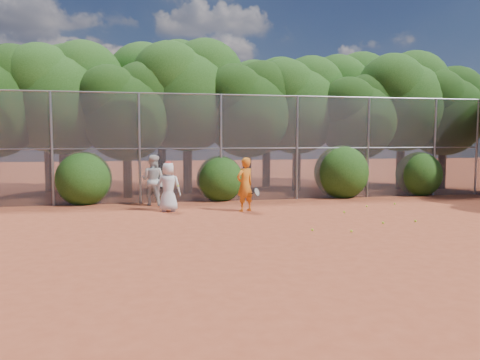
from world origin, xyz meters
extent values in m
plane|color=#983C22|center=(0.00, 0.00, 0.00)|extent=(80.00, 80.00, 0.00)
cylinder|color=gray|center=(-7.00, 6.00, 2.00)|extent=(0.09, 0.09, 4.00)
cylinder|color=gray|center=(-4.00, 6.00, 2.00)|extent=(0.09, 0.09, 4.00)
cylinder|color=gray|center=(-1.00, 6.00, 2.00)|extent=(0.09, 0.09, 4.00)
cylinder|color=gray|center=(2.00, 6.00, 2.00)|extent=(0.09, 0.09, 4.00)
cylinder|color=gray|center=(5.00, 6.00, 2.00)|extent=(0.09, 0.09, 4.00)
cylinder|color=gray|center=(8.00, 6.00, 2.00)|extent=(0.09, 0.09, 4.00)
cylinder|color=gray|center=(0.00, 6.00, 4.00)|extent=(20.00, 0.05, 0.05)
cylinder|color=gray|center=(0.00, 6.00, 2.00)|extent=(20.00, 0.04, 0.04)
cube|color=slate|center=(0.00, 6.00, 2.00)|extent=(20.00, 0.02, 4.00)
cylinder|color=gray|center=(10.00, 6.00, 2.00)|extent=(0.09, 0.09, 4.00)
sphere|color=black|center=(-8.74, 8.38, 4.47)|extent=(3.05, 3.05, 3.05)
cylinder|color=black|center=(-7.00, 8.50, 1.26)|extent=(0.38, 0.38, 2.52)
sphere|color=#1B4110|center=(-7.00, 8.50, 3.73)|extent=(4.03, 4.03, 4.03)
sphere|color=#1B4110|center=(-6.19, 8.90, 4.74)|extent=(3.23, 3.23, 3.23)
sphere|color=#1B4110|center=(-7.71, 8.20, 4.54)|extent=(3.02, 3.02, 3.02)
cylinder|color=black|center=(-4.50, 7.80, 1.08)|extent=(0.36, 0.36, 2.17)
sphere|color=black|center=(-4.50, 7.80, 3.21)|extent=(3.47, 3.47, 3.47)
sphere|color=black|center=(-3.81, 8.15, 4.08)|extent=(2.78, 2.78, 2.78)
sphere|color=black|center=(-5.11, 7.54, 3.91)|extent=(2.60, 2.60, 2.60)
cylinder|color=black|center=(-2.00, 8.80, 1.33)|extent=(0.39, 0.39, 2.66)
sphere|color=#1B4110|center=(-2.00, 8.80, 3.94)|extent=(4.26, 4.26, 4.26)
sphere|color=#1B4110|center=(-1.15, 9.23, 5.00)|extent=(3.40, 3.40, 3.40)
sphere|color=#1B4110|center=(-2.74, 8.48, 4.79)|extent=(3.19, 3.19, 3.19)
cylinder|color=black|center=(0.50, 8.20, 1.14)|extent=(0.37, 0.37, 2.27)
sphere|color=black|center=(0.50, 8.20, 3.37)|extent=(3.64, 3.64, 3.64)
sphere|color=black|center=(1.23, 8.56, 4.28)|extent=(2.91, 2.91, 2.91)
sphere|color=black|center=(-0.14, 7.93, 4.10)|extent=(2.73, 2.73, 2.73)
cylinder|color=black|center=(3.00, 9.00, 1.22)|extent=(0.38, 0.38, 2.45)
sphere|color=#1B4110|center=(3.00, 9.00, 3.63)|extent=(3.92, 3.92, 3.92)
sphere|color=#1B4110|center=(3.78, 9.39, 4.61)|extent=(3.14, 3.14, 3.14)
sphere|color=#1B4110|center=(2.31, 8.71, 4.41)|extent=(2.94, 2.94, 2.94)
cylinder|color=black|center=(5.50, 8.00, 1.05)|extent=(0.36, 0.36, 2.10)
sphere|color=black|center=(5.50, 8.00, 3.11)|extent=(3.36, 3.36, 3.36)
sphere|color=black|center=(6.17, 8.34, 3.95)|extent=(2.69, 2.69, 2.69)
sphere|color=black|center=(4.91, 7.75, 3.78)|extent=(2.52, 2.52, 2.52)
cylinder|color=black|center=(8.00, 8.60, 1.29)|extent=(0.39, 0.39, 2.59)
sphere|color=#1B4110|center=(8.00, 8.60, 3.83)|extent=(4.14, 4.14, 4.14)
sphere|color=#1B4110|center=(8.83, 9.01, 4.87)|extent=(3.32, 3.32, 3.32)
sphere|color=#1B4110|center=(7.27, 8.29, 4.66)|extent=(3.11, 3.11, 3.11)
cylinder|color=black|center=(10.00, 8.30, 1.15)|extent=(0.37, 0.37, 2.31)
sphere|color=black|center=(10.00, 8.30, 3.42)|extent=(3.70, 3.70, 3.70)
sphere|color=black|center=(10.74, 8.67, 4.34)|extent=(2.96, 2.96, 2.96)
sphere|color=black|center=(9.35, 8.02, 4.16)|extent=(2.77, 2.77, 2.77)
cylinder|color=black|center=(-8.00, 10.80, 1.31)|extent=(0.39, 0.39, 2.62)
sphere|color=#1B4110|center=(-8.00, 10.80, 3.88)|extent=(4.20, 4.20, 4.20)
sphere|color=#1B4110|center=(-7.16, 11.22, 4.94)|extent=(3.36, 3.36, 3.36)
sphere|color=#1B4110|center=(-8.73, 10.49, 4.72)|extent=(3.15, 3.15, 3.15)
cylinder|color=black|center=(-3.00, 11.00, 1.40)|extent=(0.40, 0.40, 2.80)
sphere|color=#1B4110|center=(-3.00, 11.00, 4.14)|extent=(4.48, 4.48, 4.48)
sphere|color=#1B4110|center=(-2.10, 11.45, 5.26)|extent=(3.58, 3.58, 3.58)
sphere|color=#1B4110|center=(-3.78, 10.66, 5.04)|extent=(3.36, 3.36, 3.36)
cylinder|color=black|center=(2.00, 10.60, 1.26)|extent=(0.38, 0.38, 2.52)
sphere|color=#1B4110|center=(2.00, 10.60, 3.73)|extent=(4.03, 4.03, 4.03)
sphere|color=#1B4110|center=(2.81, 11.00, 4.74)|extent=(3.23, 3.23, 3.23)
sphere|color=#1B4110|center=(1.29, 10.30, 4.54)|extent=(3.02, 3.02, 3.02)
cylinder|color=black|center=(6.50, 11.20, 1.36)|extent=(0.40, 0.40, 2.73)
sphere|color=#1B4110|center=(6.50, 11.20, 4.04)|extent=(4.37, 4.37, 4.37)
sphere|color=#1B4110|center=(7.37, 11.64, 5.13)|extent=(3.49, 3.49, 3.49)
sphere|color=#1B4110|center=(5.74, 10.87, 4.91)|extent=(3.28, 3.28, 3.28)
sphere|color=#1B4110|center=(-6.00, 6.30, 1.00)|extent=(2.00, 2.00, 2.00)
sphere|color=#1B4110|center=(-1.00, 6.30, 0.90)|extent=(1.80, 1.80, 1.80)
sphere|color=#1B4110|center=(4.00, 6.30, 1.10)|extent=(2.20, 2.20, 2.20)
sphere|color=#1B4110|center=(7.50, 6.30, 0.95)|extent=(1.90, 1.90, 1.90)
imported|color=orange|center=(-0.66, 3.34, 0.88)|extent=(0.76, 0.67, 1.75)
torus|color=black|center=(-0.31, 3.14, 0.65)|extent=(0.30, 0.30, 0.29)
cylinder|color=black|center=(-0.46, 3.28, 0.58)|extent=(0.22, 0.21, 0.12)
imported|color=silver|center=(-3.09, 3.82, 0.80)|extent=(0.88, 0.67, 1.61)
ellipsoid|color=#AC1E18|center=(-3.09, 3.82, 1.57)|extent=(0.22, 0.22, 0.13)
sphere|color=#BBDC28|center=(-2.79, 3.62, 0.85)|extent=(0.07, 0.07, 0.07)
imported|color=silver|center=(-3.54, 5.37, 0.90)|extent=(1.09, 1.01, 1.79)
torus|color=black|center=(-3.24, 5.07, 0.80)|extent=(0.31, 0.19, 0.27)
cylinder|color=black|center=(-3.25, 5.25, 0.69)|extent=(0.04, 0.26, 0.17)
sphere|color=#BBDC28|center=(2.35, 2.34, 0.03)|extent=(0.07, 0.07, 0.07)
sphere|color=#BBDC28|center=(3.66, 3.39, 0.03)|extent=(0.07, 0.07, 0.07)
sphere|color=#BBDC28|center=(2.59, 0.31, 0.03)|extent=(0.07, 0.07, 0.07)
sphere|color=#BBDC28|center=(3.63, 0.38, 0.03)|extent=(0.07, 0.07, 0.07)
sphere|color=#BBDC28|center=(0.32, -0.24, 0.03)|extent=(0.07, 0.07, 0.07)
sphere|color=#BBDC28|center=(4.92, 3.72, 0.03)|extent=(0.07, 0.07, 0.07)
sphere|color=#BBDC28|center=(1.22, -0.59, 0.03)|extent=(0.07, 0.07, 0.07)
camera|label=1|loc=(-3.90, -11.38, 2.34)|focal=35.00mm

